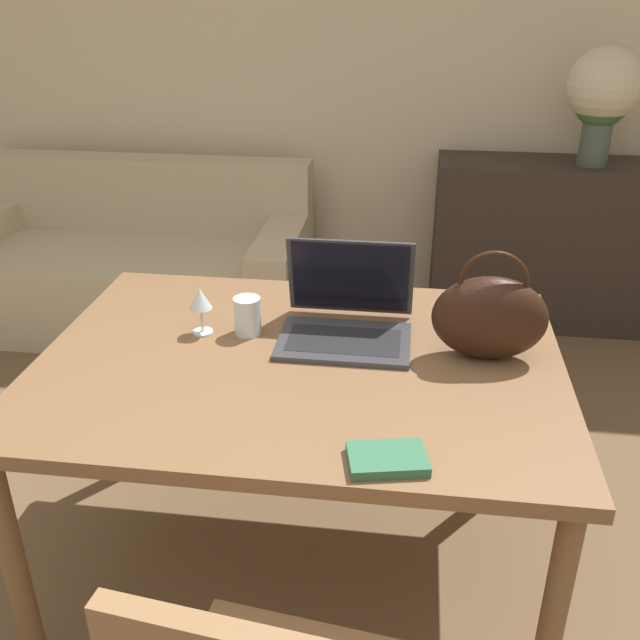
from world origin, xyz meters
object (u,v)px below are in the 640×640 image
Objects in this scene: handbag at (490,317)px; couch at (134,269)px; wine_glass at (200,301)px; flower_vase at (603,93)px; drinking_glass at (247,316)px; laptop at (347,311)px.

couch is at bearing 136.11° from handbag.
wine_glass is 2.35m from flower_vase.
wine_glass is (0.88, -1.59, 0.59)m from couch.
handbag is at bearing -4.62° from drinking_glass.
flower_vase reaches higher than couch.
flower_vase reaches higher than laptop.
wine_glass is 0.82m from handbag.
drinking_glass is (1.01, -1.57, 0.54)m from couch.
couch is 5.87× the size of handbag.
laptop is at bearing 8.42° from wine_glass.
couch is 1.91m from wine_glass.
flower_vase is (0.64, 1.86, 0.32)m from handbag.
drinking_glass is (-0.29, -0.05, -0.01)m from laptop.
flower_vase reaches higher than drinking_glass.
drinking_glass is 0.79× the size of wine_glass.
drinking_glass reaches higher than couch.
laptop is 3.35× the size of drinking_glass.
flower_vase is at bearing 59.54° from laptop.
handbag reaches higher than drinking_glass.
drinking_glass is 0.14m from wine_glass.
flower_vase is (1.03, 1.76, 0.37)m from laptop.
laptop is at bearing 8.89° from drinking_glass.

